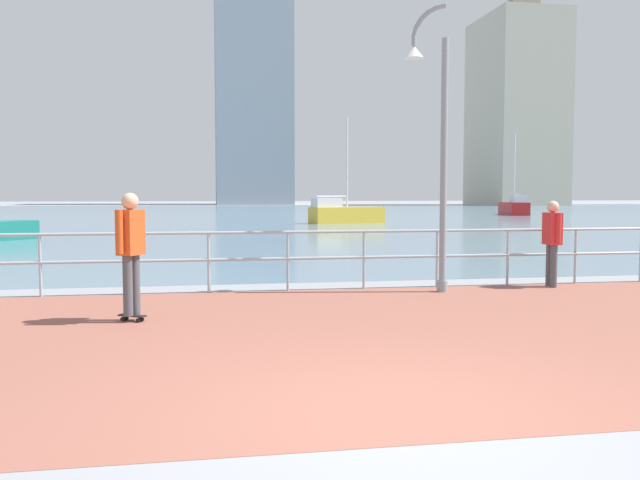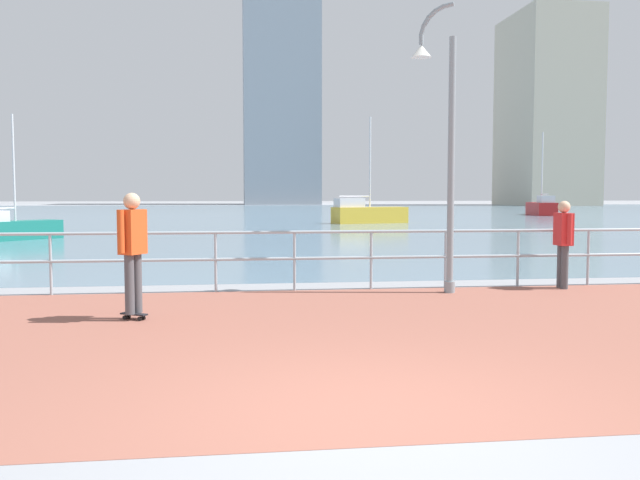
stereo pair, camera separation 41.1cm
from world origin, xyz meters
name	(u,v)px [view 2 (the right image)]	position (x,y,z in m)	size (l,w,h in m)	color
ground	(251,219)	(0.00, 40.00, 0.00)	(220.00, 220.00, 0.00)	gray
brick_paving	(321,334)	(0.00, 3.05, 0.00)	(28.00, 7.46, 0.01)	#935647
harbor_water	(248,214)	(0.00, 51.78, 0.00)	(180.00, 88.00, 0.00)	slate
waterfront_railing	(295,249)	(0.00, 6.78, 0.75)	(25.25, 0.06, 1.08)	#9EADB7
lamppost	(442,134)	(2.53, 6.26, 2.78)	(0.76, 0.52, 5.02)	gray
skateboarder	(133,244)	(-2.45, 4.29, 1.06)	(0.40, 0.52, 1.75)	black
bystander	(563,237)	(4.91, 6.43, 0.94)	(0.25, 0.55, 1.61)	#4C4C51
sailboat_blue	(542,207)	(23.55, 46.11, 0.64)	(2.45, 4.97, 6.70)	#B21E1E
sailboat_red	(12,228)	(-9.35, 21.06, 0.45)	(3.04, 3.15, 4.70)	#197266
sailboat_navy	(367,213)	(6.64, 33.41, 0.59)	(4.63, 2.47, 6.22)	gold
tower_concrete	(546,110)	(45.16, 90.40, 14.28)	(10.64, 14.63, 30.23)	#B2AD99
tower_beige	(281,83)	(6.31, 103.92, 19.61)	(11.97, 12.14, 40.88)	#8493A3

